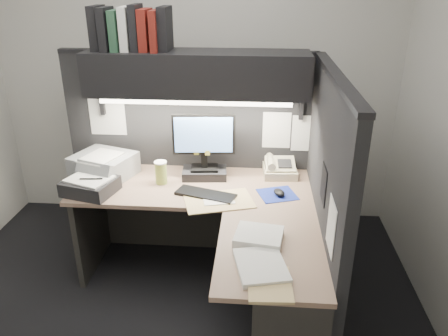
{
  "coord_description": "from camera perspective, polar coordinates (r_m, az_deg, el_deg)",
  "views": [
    {
      "loc": [
        0.55,
        -2.25,
        2.12
      ],
      "look_at": [
        0.33,
        0.51,
        0.9
      ],
      "focal_mm": 35.0,
      "sensor_mm": 36.0,
      "label": 1
    }
  ],
  "objects": [
    {
      "name": "coffee_cup",
      "position": [
        3.19,
        -8.23,
        -0.66
      ],
      "size": [
        0.09,
        0.09,
        0.16
      ],
      "primitive_type": "cylinder",
      "rotation": [
        0.0,
        0.0,
        -0.02
      ],
      "color": "#CBCC51",
      "rests_on": "desk"
    },
    {
      "name": "mousepad",
      "position": [
        3.05,
        6.97,
        -3.44
      ],
      "size": [
        0.3,
        0.29,
        0.0
      ],
      "primitive_type": "cube",
      "rotation": [
        0.0,
        0.0,
        0.32
      ],
      "color": "navy",
      "rests_on": "desk"
    },
    {
      "name": "wall_front",
      "position": [
        1.21,
        -25.29,
        -18.47
      ],
      "size": [
        3.5,
        0.04,
        2.7
      ],
      "primitive_type": "cube",
      "color": "beige",
      "rests_on": "floor"
    },
    {
      "name": "desk",
      "position": [
        2.81,
        1.1,
        -12.8
      ],
      "size": [
        1.7,
        1.53,
        0.73
      ],
      "color": "#8C6D59",
      "rests_on": "floor"
    },
    {
      "name": "partition_right",
      "position": [
        2.8,
        12.82,
        -4.93
      ],
      "size": [
        0.06,
        1.5,
        1.6
      ],
      "primitive_type": "cube",
      "color": "black",
      "rests_on": "floor"
    },
    {
      "name": "overhead_shelf",
      "position": [
        3.1,
        -3.55,
        12.24
      ],
      "size": [
        1.55,
        0.34,
        0.3
      ],
      "primitive_type": "cube",
      "color": "black",
      "rests_on": "partition_back"
    },
    {
      "name": "floor",
      "position": [
        3.14,
        -7.17,
        -18.81
      ],
      "size": [
        3.5,
        3.5,
        0.0
      ],
      "primitive_type": "plane",
      "color": "black",
      "rests_on": "ground"
    },
    {
      "name": "paper_stack_b",
      "position": [
        2.32,
        4.85,
        -12.63
      ],
      "size": [
        0.31,
        0.36,
        0.03
      ],
      "primitive_type": "cube",
      "rotation": [
        0.0,
        0.0,
        0.23
      ],
      "color": "white",
      "rests_on": "desk"
    },
    {
      "name": "paper_stack_a",
      "position": [
        2.53,
        4.57,
        -8.93
      ],
      "size": [
        0.3,
        0.26,
        0.05
      ],
      "primitive_type": "cube",
      "rotation": [
        0.0,
        0.0,
        -0.15
      ],
      "color": "white",
      "rests_on": "desk"
    },
    {
      "name": "task_light_tube",
      "position": [
        3.0,
        -3.83,
        8.52
      ],
      "size": [
        1.32,
        0.04,
        0.04
      ],
      "primitive_type": "cylinder",
      "rotation": [
        0.0,
        1.57,
        0.0
      ],
      "color": "white",
      "rests_on": "overhead_shelf"
    },
    {
      "name": "binder_row",
      "position": [
        3.15,
        -12.06,
        17.33
      ],
      "size": [
        0.53,
        0.26,
        0.3
      ],
      "color": "black",
      "rests_on": "overhead_shelf"
    },
    {
      "name": "telephone",
      "position": [
        3.33,
        7.29,
        -0.07
      ],
      "size": [
        0.26,
        0.27,
        0.1
      ],
      "primitive_type": "cube",
      "rotation": [
        0.0,
        0.0,
        0.07
      ],
      "color": "#C1B794",
      "rests_on": "desk"
    },
    {
      "name": "partition_back",
      "position": [
        3.49,
        -4.41,
        1.51
      ],
      "size": [
        1.9,
        0.06,
        1.6
      ],
      "primitive_type": "cube",
      "color": "black",
      "rests_on": "floor"
    },
    {
      "name": "keyboard",
      "position": [
        3.01,
        -2.41,
        -3.48
      ],
      "size": [
        0.44,
        0.26,
        0.02
      ],
      "primitive_type": "cube",
      "rotation": [
        0.0,
        0.0,
        -0.31
      ],
      "color": "black",
      "rests_on": "desk"
    },
    {
      "name": "monitor",
      "position": [
        3.21,
        -2.61,
        1.99
      ],
      "size": [
        0.46,
        0.23,
        0.49
      ],
      "rotation": [
        0.0,
        0.0,
        0.09
      ],
      "color": "black",
      "rests_on": "desk"
    },
    {
      "name": "pinned_papers",
      "position": [
        3.01,
        1.78,
        3.1
      ],
      "size": [
        1.76,
        1.31,
        0.51
      ],
      "color": "white",
      "rests_on": "partition_back"
    },
    {
      "name": "printer",
      "position": [
        3.4,
        -15.4,
        0.35
      ],
      "size": [
        0.51,
        0.47,
        0.17
      ],
      "primitive_type": "cube",
      "rotation": [
        0.0,
        0.0,
        -0.34
      ],
      "color": "#95989A",
      "rests_on": "desk"
    },
    {
      "name": "manila_stack",
      "position": [
        2.22,
        5.98,
        -14.88
      ],
      "size": [
        0.23,
        0.28,
        0.02
      ],
      "primitive_type": "cube",
      "rotation": [
        0.0,
        0.0,
        0.06
      ],
      "color": "tan",
      "rests_on": "desk"
    },
    {
      "name": "mouse",
      "position": [
        3.03,
        7.22,
        -3.2
      ],
      "size": [
        0.1,
        0.12,
        0.04
      ],
      "primitive_type": "ellipsoid",
      "rotation": [
        0.0,
        0.0,
        0.43
      ],
      "color": "black",
      "rests_on": "mousepad"
    },
    {
      "name": "wall_back",
      "position": [
        3.87,
        -3.82,
        12.32
      ],
      "size": [
        3.5,
        0.04,
        2.7
      ],
      "primitive_type": "cube",
      "color": "beige",
      "rests_on": "floor"
    },
    {
      "name": "notebook_stack",
      "position": [
        3.17,
        -17.06,
        -2.28
      ],
      "size": [
        0.39,
        0.35,
        0.1
      ],
      "primitive_type": "cube",
      "rotation": [
        0.0,
        0.0,
        -0.25
      ],
      "color": "black",
      "rests_on": "desk"
    },
    {
      "name": "open_folder",
      "position": [
        2.94,
        -0.7,
        -4.32
      ],
      "size": [
        0.52,
        0.41,
        0.01
      ],
      "primitive_type": "cube",
      "rotation": [
        0.0,
        0.0,
        0.29
      ],
      "color": "tan",
      "rests_on": "desk"
    }
  ]
}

